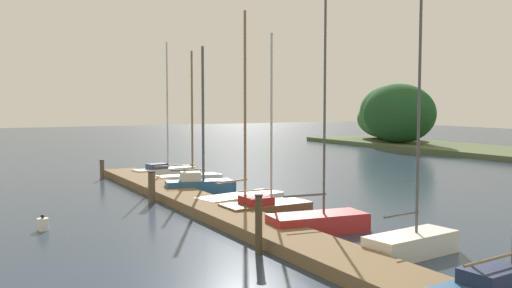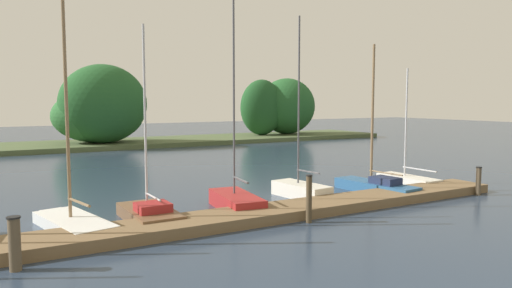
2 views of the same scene
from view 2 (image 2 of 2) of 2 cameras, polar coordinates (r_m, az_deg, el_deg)
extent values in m
cube|color=brown|center=(14.95, -9.63, -9.73)|extent=(28.10, 1.80, 0.35)
cube|color=#4C5B38|center=(42.78, -23.10, -0.27)|extent=(64.79, 8.00, 0.40)
ellipsoid|color=#235628|center=(42.07, -17.90, 4.63)|extent=(7.30, 5.57, 6.65)
ellipsoid|color=#1E4C23|center=(49.33, 0.71, 4.43)|extent=(4.79, 3.21, 5.77)
ellipsoid|color=#235628|center=(51.35, 3.74, 4.57)|extent=(6.34, 5.45, 5.98)
ellipsoid|color=#2D6633|center=(42.77, -18.45, 3.24)|extent=(7.70, 5.68, 4.61)
cube|color=white|center=(15.97, -21.06, -9.00)|extent=(2.10, 3.80, 0.37)
cube|color=white|center=(17.45, -23.04, -7.93)|extent=(0.92, 1.04, 0.31)
cylinder|color=#7F6647|center=(15.75, -21.89, 4.83)|extent=(0.11, 0.11, 7.28)
cylinder|color=#7F6647|center=(15.41, -20.57, -6.58)|extent=(0.42, 1.54, 0.08)
cube|color=brown|center=(16.31, -12.73, -8.37)|extent=(1.43, 3.17, 0.43)
cube|color=brown|center=(17.64, -14.15, -7.43)|extent=(0.78, 0.80, 0.36)
cube|color=maroon|center=(15.87, -12.31, -7.44)|extent=(1.06, 0.96, 0.28)
cylinder|color=#B7B7BC|center=(16.09, -13.22, 3.15)|extent=(0.08, 0.08, 6.08)
cylinder|color=#B7B7BC|center=(15.78, -12.32, -6.22)|extent=(0.08, 1.44, 0.06)
cube|color=maroon|center=(17.49, -2.37, -7.03)|extent=(1.55, 3.15, 0.60)
cube|color=maroon|center=(18.75, -3.83, -6.29)|extent=(0.74, 0.83, 0.51)
cylinder|color=#4C4C51|center=(17.30, -2.69, 6.44)|extent=(0.08, 0.08, 7.56)
cylinder|color=#4C4C51|center=(16.93, -1.88, -4.32)|extent=(0.25, 1.45, 0.07)
cube|color=silver|center=(19.77, 5.47, -5.61)|extent=(1.34, 2.80, 0.59)
cube|color=silver|center=(20.68, 3.21, -5.19)|extent=(0.65, 0.74, 0.51)
cylinder|color=#4C4C51|center=(19.57, 5.17, 5.23)|extent=(0.08, 0.08, 6.84)
cylinder|color=#4C4C51|center=(19.35, 6.27, -3.32)|extent=(0.22, 1.32, 0.07)
cube|color=#285684|center=(21.40, 14.27, -5.10)|extent=(1.49, 3.99, 0.46)
cube|color=#285684|center=(22.56, 10.85, -4.56)|extent=(0.70, 1.03, 0.39)
cube|color=#1E2847|center=(21.03, 15.31, -4.26)|extent=(0.94, 1.25, 0.30)
cylinder|color=#7F6647|center=(21.26, 13.86, 3.56)|extent=(0.11, 0.11, 5.97)
cylinder|color=#7F6647|center=(20.98, 15.34, -3.38)|extent=(0.23, 1.75, 0.06)
cube|color=silver|center=(23.75, 17.86, -4.21)|extent=(1.09, 3.16, 0.42)
cube|color=silver|center=(24.70, 15.40, -3.84)|extent=(0.58, 0.79, 0.36)
cylinder|color=#B7B7BC|center=(23.62, 17.63, 2.49)|extent=(0.08, 0.08, 5.10)
cylinder|color=#B7B7BC|center=(23.26, 19.06, -2.90)|extent=(0.10, 1.91, 0.06)
cylinder|color=brown|center=(12.75, -27.07, -10.74)|extent=(0.28, 0.28, 1.27)
cylinder|color=black|center=(12.59, -27.20, -7.87)|extent=(0.32, 0.32, 0.04)
cylinder|color=#4C3D28|center=(15.74, 6.40, -6.66)|extent=(0.19, 0.19, 1.56)
cylinder|color=black|center=(15.59, 6.43, -3.79)|extent=(0.22, 0.22, 0.04)
cylinder|color=brown|center=(22.24, 25.22, -4.11)|extent=(0.21, 0.21, 1.18)
cylinder|color=black|center=(22.15, 25.28, -2.55)|extent=(0.24, 0.24, 0.04)
camera|label=1|loc=(22.84, 47.19, 3.65)|focal=39.89mm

